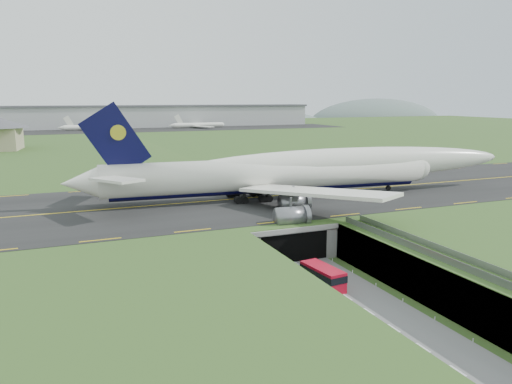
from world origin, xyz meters
name	(u,v)px	position (x,y,z in m)	size (l,w,h in m)	color
ground	(318,279)	(0.00, 0.00, 0.00)	(900.00, 900.00, 0.00)	#305220
airfield_deck	(319,260)	(0.00, 0.00, 3.00)	(800.00, 800.00, 6.00)	gray
trench_road	(346,297)	(0.00, -7.50, 0.10)	(12.00, 75.00, 0.20)	slate
taxiway	(241,199)	(0.00, 33.00, 6.09)	(800.00, 44.00, 0.18)	black
tunnel_portal	(273,231)	(0.00, 16.71, 3.33)	(17.00, 22.30, 6.00)	gray
guideway	(477,277)	(11.00, -19.11, 5.32)	(3.00, 53.00, 7.05)	#A8A8A3
jumbo_jet	(304,171)	(13.34, 30.47, 11.58)	(98.27, 62.38, 20.70)	white
shuttle_tram	(323,277)	(-1.22, -3.35, 1.69)	(3.71, 7.83, 3.08)	#B30B21
cargo_terminal	(105,117)	(-0.11, 299.41, 13.96)	(320.00, 67.00, 15.60)	#B2B2B2
distant_hills	(160,129)	(64.38, 430.00, -4.00)	(700.00, 91.00, 60.00)	slate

